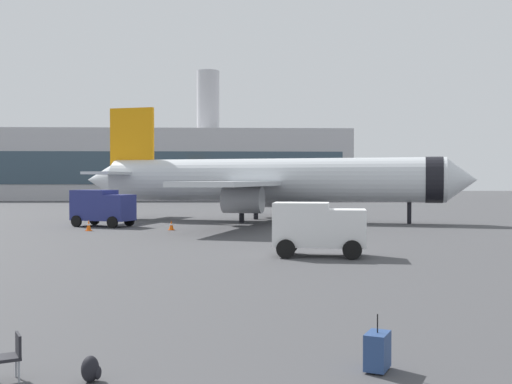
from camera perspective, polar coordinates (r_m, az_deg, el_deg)
airplane_at_gate at (r=54.63m, az=1.13°, el=1.09°), size 35.07×32.00×10.50m
service_truck at (r=50.08m, az=-14.11°, el=-1.29°), size 5.28×4.04×2.90m
cargo_van at (r=29.74m, az=5.79°, el=-3.20°), size 4.68×2.97×2.60m
safety_cone_near at (r=45.52m, az=-7.88°, el=-3.08°), size 0.44×0.44×0.73m
safety_cone_mid at (r=46.10m, az=-15.30°, el=-3.01°), size 0.44×0.44×0.80m
rolling_suitcase at (r=12.42m, az=11.22°, el=-14.28°), size 0.65×0.75×1.10m
traveller_backpack at (r=11.99m, az=-15.09°, el=-15.64°), size 0.36×0.40×0.48m
gate_chair at (r=12.42m, az=-21.85°, el=-13.82°), size 0.64×0.64×0.86m
terminal_building at (r=122.13m, az=-11.34°, el=2.48°), size 82.87×21.45×25.05m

